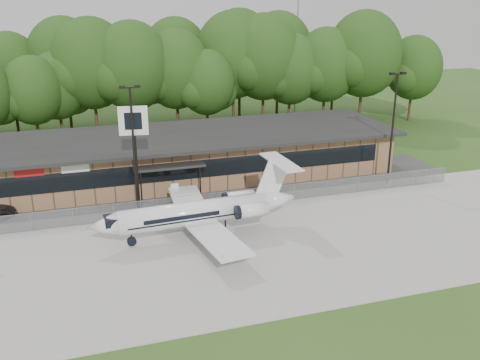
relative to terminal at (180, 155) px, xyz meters
name	(u,v)px	position (x,y,z in m)	size (l,w,h in m)	color
ground	(267,311)	(0.00, -23.94, -2.18)	(160.00, 160.00, 0.00)	#314D1B
apron	(227,248)	(0.00, -15.94, -2.14)	(64.00, 18.00, 0.08)	#9E9B93
parking_lot	(191,192)	(0.00, -4.44, -2.15)	(50.00, 9.00, 0.06)	#383835
terminal	(180,155)	(0.00, 0.00, 0.00)	(41.00, 11.65, 4.30)	#8D5F46
fence	(203,203)	(0.00, -8.94, -1.40)	(46.00, 0.04, 1.52)	gray
treeline	(149,72)	(0.00, 18.06, 5.32)	(72.00, 12.00, 15.00)	#1D3410
radio_mast	(297,24)	(22.00, 24.06, 10.32)	(0.20, 0.20, 25.00)	gray
light_pole_mid	(133,140)	(-5.00, -7.44, 3.80)	(1.55, 0.30, 10.23)	black
light_pole_right	(393,120)	(18.00, -7.44, 3.80)	(1.55, 0.30, 10.23)	black
business_jet	(202,213)	(-1.13, -13.43, -0.32)	(15.41, 13.72, 5.19)	silver
pole_sign	(134,132)	(-4.88, -7.14, 4.38)	(2.26, 0.57, 8.57)	black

